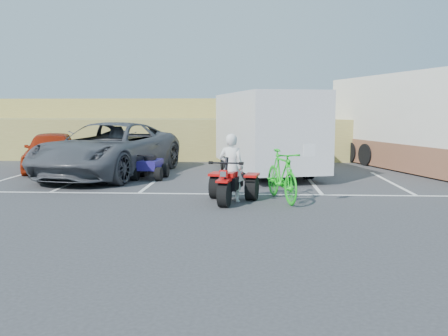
{
  "coord_description": "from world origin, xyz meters",
  "views": [
    {
      "loc": [
        0.56,
        -11.3,
        2.46
      ],
      "look_at": [
        -0.07,
        0.57,
        1.0
      ],
      "focal_mm": 38.0,
      "sensor_mm": 36.0,
      "label": 1
    }
  ],
  "objects_px": {
    "red_car": "(52,151)",
    "cargo_trailer": "(266,130)",
    "red_trike_atv": "(230,203)",
    "rider": "(231,168)",
    "grey_pickup": "(109,149)",
    "quad_atv_green": "(238,172)",
    "quad_atv_blue": "(151,179)",
    "green_dirt_bike": "(282,175)",
    "rv_motorhome": "(426,129)"
  },
  "relations": [
    {
      "from": "rv_motorhome",
      "to": "quad_atv_blue",
      "type": "bearing_deg",
      "value": 177.34
    },
    {
      "from": "red_car",
      "to": "cargo_trailer",
      "type": "xyz_separation_m",
      "value": [
        8.69,
        -0.6,
        0.87
      ]
    },
    {
      "from": "cargo_trailer",
      "to": "rv_motorhome",
      "type": "height_order",
      "value": "rv_motorhome"
    },
    {
      "from": "rider",
      "to": "green_dirt_bike",
      "type": "bearing_deg",
      "value": -160.91
    },
    {
      "from": "cargo_trailer",
      "to": "quad_atv_blue",
      "type": "bearing_deg",
      "value": -173.27
    },
    {
      "from": "cargo_trailer",
      "to": "quad_atv_blue",
      "type": "relative_size",
      "value": 5.04
    },
    {
      "from": "red_car",
      "to": "red_trike_atv",
      "type": "bearing_deg",
      "value": -57.25
    },
    {
      "from": "rider",
      "to": "red_car",
      "type": "xyz_separation_m",
      "value": [
        -7.58,
        6.29,
        -0.11
      ]
    },
    {
      "from": "red_trike_atv",
      "to": "rv_motorhome",
      "type": "distance_m",
      "value": 10.59
    },
    {
      "from": "cargo_trailer",
      "to": "red_trike_atv",
      "type": "bearing_deg",
      "value": -115.57
    },
    {
      "from": "quad_atv_green",
      "to": "green_dirt_bike",
      "type": "bearing_deg",
      "value": -86.42
    },
    {
      "from": "rider",
      "to": "grey_pickup",
      "type": "height_order",
      "value": "grey_pickup"
    },
    {
      "from": "rv_motorhome",
      "to": "quad_atv_blue",
      "type": "relative_size",
      "value": 7.87
    },
    {
      "from": "rider",
      "to": "green_dirt_bike",
      "type": "relative_size",
      "value": 0.79
    },
    {
      "from": "red_trike_atv",
      "to": "green_dirt_bike",
      "type": "height_order",
      "value": "green_dirt_bike"
    },
    {
      "from": "green_dirt_bike",
      "to": "red_car",
      "type": "xyz_separation_m",
      "value": [
        -8.94,
        6.09,
        0.11
      ]
    },
    {
      "from": "grey_pickup",
      "to": "quad_atv_green",
      "type": "distance_m",
      "value": 5.07
    },
    {
      "from": "green_dirt_bike",
      "to": "quad_atv_green",
      "type": "distance_m",
      "value": 6.2
    },
    {
      "from": "green_dirt_bike",
      "to": "red_car",
      "type": "bearing_deg",
      "value": 130.35
    },
    {
      "from": "green_dirt_bike",
      "to": "rider",
      "type": "bearing_deg",
      "value": 172.8
    },
    {
      "from": "red_car",
      "to": "quad_atv_green",
      "type": "distance_m",
      "value": 7.65
    },
    {
      "from": "green_dirt_bike",
      "to": "red_car",
      "type": "distance_m",
      "value": 10.82
    },
    {
      "from": "red_car",
      "to": "cargo_trailer",
      "type": "distance_m",
      "value": 8.76
    },
    {
      "from": "rider",
      "to": "cargo_trailer",
      "type": "relative_size",
      "value": 0.26
    },
    {
      "from": "red_car",
      "to": "rv_motorhome",
      "type": "relative_size",
      "value": 0.43
    },
    {
      "from": "rider",
      "to": "grey_pickup",
      "type": "relative_size",
      "value": 0.26
    },
    {
      "from": "green_dirt_bike",
      "to": "quad_atv_blue",
      "type": "xyz_separation_m",
      "value": [
        -4.41,
        3.88,
        -0.7
      ]
    },
    {
      "from": "green_dirt_bike",
      "to": "red_car",
      "type": "height_order",
      "value": "red_car"
    },
    {
      "from": "quad_atv_green",
      "to": "rider",
      "type": "bearing_deg",
      "value": -99.19
    },
    {
      "from": "rider",
      "to": "quad_atv_blue",
      "type": "bearing_deg",
      "value": -42.3
    },
    {
      "from": "quad_atv_blue",
      "to": "quad_atv_green",
      "type": "distance_m",
      "value": 3.74
    },
    {
      "from": "grey_pickup",
      "to": "quad_atv_green",
      "type": "height_order",
      "value": "grey_pickup"
    },
    {
      "from": "red_trike_atv",
      "to": "red_car",
      "type": "xyz_separation_m",
      "value": [
        -7.55,
        6.43,
        0.81
      ]
    },
    {
      "from": "red_car",
      "to": "quad_atv_green",
      "type": "xyz_separation_m",
      "value": [
        7.61,
        -0.08,
        -0.81
      ]
    },
    {
      "from": "quad_atv_blue",
      "to": "cargo_trailer",
      "type": "bearing_deg",
      "value": 25.28
    },
    {
      "from": "red_trike_atv",
      "to": "quad_atv_green",
      "type": "relative_size",
      "value": 1.08
    },
    {
      "from": "rider",
      "to": "grey_pickup",
      "type": "bearing_deg",
      "value": -34.6
    },
    {
      "from": "red_trike_atv",
      "to": "red_car",
      "type": "distance_m",
      "value": 9.96
    },
    {
      "from": "rv_motorhome",
      "to": "quad_atv_blue",
      "type": "xyz_separation_m",
      "value": [
        -10.65,
        -2.93,
        -1.68
      ]
    },
    {
      "from": "grey_pickup",
      "to": "red_car",
      "type": "height_order",
      "value": "grey_pickup"
    },
    {
      "from": "quad_atv_green",
      "to": "quad_atv_blue",
      "type": "bearing_deg",
      "value": -154.22
    },
    {
      "from": "red_trike_atv",
      "to": "grey_pickup",
      "type": "bearing_deg",
      "value": 144.37
    },
    {
      "from": "red_trike_atv",
      "to": "cargo_trailer",
      "type": "distance_m",
      "value": 6.18
    },
    {
      "from": "red_trike_atv",
      "to": "grey_pickup",
      "type": "xyz_separation_m",
      "value": [
        -4.73,
        4.99,
        1.0
      ]
    },
    {
      "from": "rider",
      "to": "rv_motorhome",
      "type": "height_order",
      "value": "rv_motorhome"
    },
    {
      "from": "red_trike_atv",
      "to": "rv_motorhome",
      "type": "relative_size",
      "value": 0.16
    },
    {
      "from": "rider",
      "to": "green_dirt_bike",
      "type": "distance_m",
      "value": 1.39
    },
    {
      "from": "green_dirt_bike",
      "to": "quad_atv_green",
      "type": "xyz_separation_m",
      "value": [
        -1.34,
        6.01,
        -0.7
      ]
    },
    {
      "from": "rv_motorhome",
      "to": "quad_atv_green",
      "type": "xyz_separation_m",
      "value": [
        -7.58,
        -0.8,
        -1.68
      ]
    },
    {
      "from": "rider",
      "to": "quad_atv_green",
      "type": "relative_size",
      "value": 1.11
    }
  ]
}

